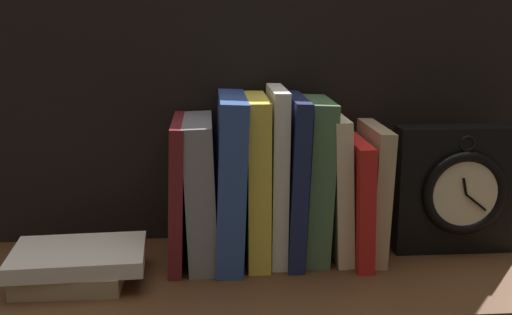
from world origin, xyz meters
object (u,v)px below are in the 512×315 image
Objects in this scene: book_yellow_seinlanguage at (256,179)px; book_white_catcher at (277,174)px; book_maroon_dawkins at (178,191)px; book_gray_chess at (201,190)px; book_cream_twain at (337,186)px; book_tan_shortstories at (372,191)px; book_navy_bierce at (294,178)px; book_blue_modern at (230,179)px; framed_clock at (459,189)px; book_green_romantic at (315,179)px; book_stack_side at (76,264)px; book_red_requiem at (354,197)px.

book_white_catcher reaches higher than book_yellow_seinlanguage.
book_gray_chess is at bearing -0.00° from book_maroon_dawkins.
book_cream_twain is 1.08× the size of book_tan_shortstories.
book_navy_bierce is at bearing -180.00° from book_tan_shortstories.
book_yellow_seinlanguage is 2.98cm from book_white_catcher.
book_blue_modern reaches higher than book_gray_chess.
book_white_catcher is (14.00, 0.00, 2.13)cm from book_maroon_dawkins.
framed_clock is at bearing 0.31° from book_maroon_dawkins.
book_white_catcher reaches higher than book_green_romantic.
book_blue_modern is 12.23cm from book_green_romantic.
book_stack_side is (-16.56, -7.11, -7.77)cm from book_gray_chess.
book_yellow_seinlanguage reaches higher than book_tan_shortstories.
book_navy_bierce reaches higher than book_red_requiem.
book_red_requiem is (25.32, -0.00, -1.45)cm from book_maroon_dawkins.
book_red_requiem is (8.83, 0.00, -2.97)cm from book_navy_bierce.
book_stack_side is (-29.84, -7.11, -9.27)cm from book_navy_bierce.
framed_clock reaches higher than book_red_requiem.
book_yellow_seinlanguage is at bearing 180.00° from book_navy_bierce.
book_red_requiem is (11.32, -0.00, -3.58)cm from book_white_catcher.
book_blue_modern is at bearing 180.00° from book_green_romantic.
book_yellow_seinlanguage is at bearing 180.00° from book_red_requiem.
book_stack_side is at bearing -151.95° from book_maroon_dawkins.
book_maroon_dawkins reaches higher than book_stack_side.
book_gray_chess is 0.86× the size of book_blue_modern.
book_stack_side is at bearing -166.59° from book_navy_bierce.
book_cream_twain reaches higher than book_tan_shortstories.
book_maroon_dawkins is at bearing 180.00° from book_red_requiem.
book_navy_bierce is 6.41cm from book_cream_twain.
book_stack_side is (-20.72, -7.11, -9.36)cm from book_blue_modern.
book_gray_chess is at bearing 180.00° from book_red_requiem.
book_navy_bierce is at bearing -0.00° from book_blue_modern.
book_maroon_dawkins is 1.14× the size of book_stack_side.
book_blue_modern is 0.96× the size of book_white_catcher.
framed_clock is at bearing 0.59° from book_green_romantic.
book_maroon_dawkins is 0.89× the size of book_green_romantic.
book_navy_bierce is at bearing -0.00° from book_white_catcher.
book_tan_shortstories is (24.69, 0.00, -0.63)cm from book_gray_chess.
book_red_requiem is (2.57, -0.00, -1.61)cm from book_cream_twain.
book_yellow_seinlanguage reaches higher than book_maroon_dawkins.
book_green_romantic is 8.53cm from book_tan_shortstories.
book_white_catcher reaches higher than book_stack_side.
book_gray_chess is 1.07× the size of book_tan_shortstories.
book_yellow_seinlanguage is at bearing 180.00° from book_cream_twain.
book_maroon_dawkins is 40.96cm from framed_clock.
book_tan_shortstories is at bearing 0.00° from book_red_requiem.
book_maroon_dawkins is 1.08× the size of framed_clock.
book_navy_bierce is (5.41, -0.00, -0.02)cm from book_yellow_seinlanguage.
book_white_catcher is 1.31× the size of framed_clock.
book_blue_modern is at bearing 180.00° from book_yellow_seinlanguage.
book_tan_shortstories reaches higher than book_red_requiem.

